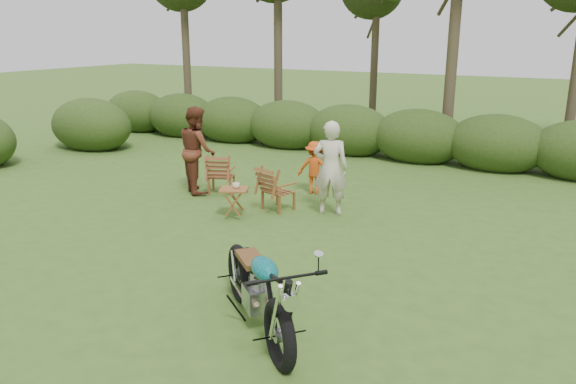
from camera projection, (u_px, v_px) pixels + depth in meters
The scene contains 10 objects.
ground at pixel (229, 290), 7.60m from camera, with size 80.00×80.00×0.00m, color #33531B.
tree_line at pixel (453, 13), 14.53m from camera, with size 22.52×11.62×8.14m.
motorcycle at pixel (258, 326), 6.67m from camera, with size 2.27×0.87×1.30m, color #0CA0A4, non-canonical shape.
lawn_chair_right at pixel (278, 209), 11.01m from camera, with size 0.60×0.60×0.87m, color brown, non-canonical shape.
lawn_chair_left at pixel (222, 192), 12.18m from camera, with size 0.59×0.59×0.86m, color brown, non-canonical shape.
side_table at pixel (234, 203), 10.50m from camera, with size 0.54×0.45×0.55m, color brown, non-canonical shape.
cup at pixel (236, 185), 10.44m from camera, with size 0.14×0.14×0.11m, color beige.
adult_a at pixel (330, 214), 10.76m from camera, with size 0.66×0.43×1.80m, color beige.
adult_b at pixel (199, 191), 12.25m from camera, with size 0.90×0.70×1.85m, color #5D2B1A.
child at pixel (314, 193), 12.12m from camera, with size 0.73×0.42×1.14m, color #BE4411.
Camera 1 is at (4.01, -5.71, 3.38)m, focal length 35.00 mm.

